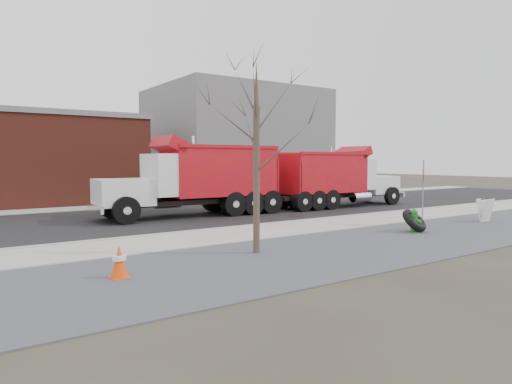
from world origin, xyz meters
TOP-DOWN VIEW (x-y plane):
  - ground at (0.00, 0.00)m, footprint 120.00×120.00m
  - gravel_verge at (0.00, -3.50)m, footprint 60.00×5.00m
  - sidewalk at (0.00, 0.25)m, footprint 60.00×2.50m
  - curb at (0.00, 1.55)m, footprint 60.00×0.15m
  - road at (0.00, 6.30)m, footprint 60.00×9.40m
  - far_sidewalk at (0.00, 12.00)m, footprint 60.00×2.00m
  - building_grey at (9.00, 18.00)m, footprint 12.00×10.00m
  - bare_tree at (-3.20, -2.60)m, footprint 3.20×3.20m
  - fire_hydrant at (3.38, -2.80)m, footprint 0.49×0.48m
  - truck_tire at (3.47, -2.74)m, footprint 1.16×1.09m
  - stop_sign at (5.00, -1.98)m, footprint 0.58×0.43m
  - sandwich_board at (8.11, -2.73)m, footprint 0.71×0.45m
  - traffic_cone_near at (-7.12, -3.09)m, footprint 0.39×0.39m
  - dump_truck_red_a at (7.43, 5.25)m, footprint 8.11×2.39m
  - dump_truck_red_b at (-0.58, 5.85)m, footprint 8.45×2.73m

SIDE VIEW (x-z plane):
  - ground at x=0.00m, z-range 0.00..0.00m
  - road at x=0.00m, z-range 0.00..0.02m
  - gravel_verge at x=0.00m, z-range 0.00..0.03m
  - sidewalk at x=0.00m, z-range 0.00..0.06m
  - far_sidewalk at x=0.00m, z-range 0.00..0.06m
  - curb at x=0.00m, z-range 0.00..0.11m
  - traffic_cone_near at x=-7.12m, z-range 0.00..0.74m
  - fire_hydrant at x=3.38m, z-range -0.04..0.82m
  - truck_tire at x=3.47m, z-range -0.01..0.86m
  - sandwich_board at x=8.11m, z-range 0.03..1.00m
  - dump_truck_red_a at x=7.43m, z-range 0.03..3.30m
  - stop_sign at x=5.00m, z-range 0.48..3.03m
  - dump_truck_red_b at x=-0.58m, z-range 0.03..3.59m
  - bare_tree at x=-3.20m, z-range 0.70..5.90m
  - building_grey at x=9.00m, z-range 0.00..8.00m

